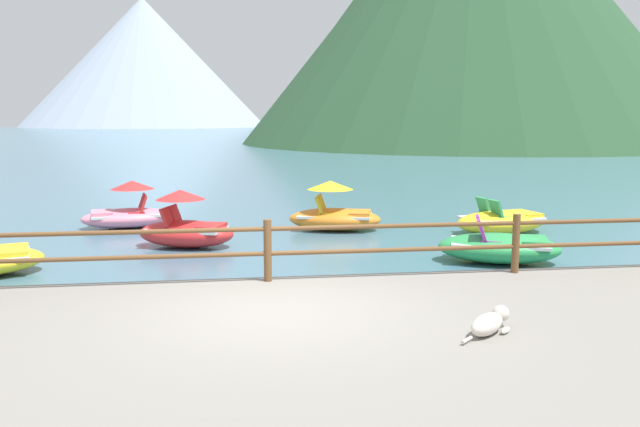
{
  "coord_description": "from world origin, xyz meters",
  "views": [
    {
      "loc": [
        -0.58,
        -8.35,
        2.94
      ],
      "look_at": [
        1.29,
        5.0,
        0.9
      ],
      "focal_mm": 37.35,
      "sensor_mm": 36.0,
      "label": 1
    }
  ],
  "objects_px": {
    "pedal_boat_3": "(502,221)",
    "pedal_boat_0": "(186,228)",
    "pedal_boat_5": "(500,247)",
    "pedal_boat_1": "(129,213)",
    "pedal_boat_4": "(335,214)",
    "dog_resting": "(490,323)"
  },
  "relations": [
    {
      "from": "dog_resting",
      "to": "pedal_boat_4",
      "type": "height_order",
      "value": "pedal_boat_4"
    },
    {
      "from": "dog_resting",
      "to": "pedal_boat_3",
      "type": "bearing_deg",
      "value": 65.98
    },
    {
      "from": "pedal_boat_0",
      "to": "pedal_boat_5",
      "type": "height_order",
      "value": "pedal_boat_0"
    },
    {
      "from": "pedal_boat_3",
      "to": "pedal_boat_4",
      "type": "distance_m",
      "value": 4.14
    },
    {
      "from": "dog_resting",
      "to": "pedal_boat_1",
      "type": "distance_m",
      "value": 11.8
    },
    {
      "from": "pedal_boat_1",
      "to": "pedal_boat_5",
      "type": "height_order",
      "value": "pedal_boat_1"
    },
    {
      "from": "dog_resting",
      "to": "pedal_boat_4",
      "type": "distance_m",
      "value": 9.31
    },
    {
      "from": "pedal_boat_3",
      "to": "pedal_boat_4",
      "type": "height_order",
      "value": "pedal_boat_4"
    },
    {
      "from": "pedal_boat_0",
      "to": "pedal_boat_4",
      "type": "relative_size",
      "value": 0.94
    },
    {
      "from": "pedal_boat_4",
      "to": "pedal_boat_1",
      "type": "bearing_deg",
      "value": 167.93
    },
    {
      "from": "pedal_boat_3",
      "to": "pedal_boat_0",
      "type": "bearing_deg",
      "value": -175.34
    },
    {
      "from": "dog_resting",
      "to": "pedal_boat_3",
      "type": "relative_size",
      "value": 0.33
    },
    {
      "from": "pedal_boat_1",
      "to": "pedal_boat_4",
      "type": "bearing_deg",
      "value": -12.07
    },
    {
      "from": "pedal_boat_4",
      "to": "pedal_boat_5",
      "type": "xyz_separation_m",
      "value": [
        2.65,
        -4.12,
        -0.11
      ]
    },
    {
      "from": "dog_resting",
      "to": "pedal_boat_4",
      "type": "bearing_deg",
      "value": 91.98
    },
    {
      "from": "pedal_boat_0",
      "to": "pedal_boat_5",
      "type": "distance_m",
      "value": 6.72
    },
    {
      "from": "pedal_boat_4",
      "to": "pedal_boat_0",
      "type": "bearing_deg",
      "value": -155.24
    },
    {
      "from": "pedal_boat_0",
      "to": "pedal_boat_3",
      "type": "xyz_separation_m",
      "value": [
        7.61,
        0.62,
        -0.13
      ]
    },
    {
      "from": "pedal_boat_0",
      "to": "pedal_boat_1",
      "type": "relative_size",
      "value": 0.95
    },
    {
      "from": "pedal_boat_5",
      "to": "pedal_boat_4",
      "type": "bearing_deg",
      "value": 122.75
    },
    {
      "from": "pedal_boat_5",
      "to": "pedal_boat_1",
      "type": "bearing_deg",
      "value": 146.35
    },
    {
      "from": "pedal_boat_0",
      "to": "dog_resting",
      "type": "bearing_deg",
      "value": -62.8
    }
  ]
}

